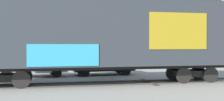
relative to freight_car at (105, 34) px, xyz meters
The scene contains 7 objects.
ground_plane 3.03m from the freight_car, ahead, with size 260.00×260.00×0.00m, color gray.
track 3.83m from the freight_car, ahead, with size 60.02×4.11×0.08m.
freight_car is the anchor object (origin of this frame).
flagpole 11.25m from the freight_car, 72.94° to the left, with size 0.46×1.40×9.57m.
hillside 56.62m from the freight_car, 88.68° to the left, with size 145.65×37.45×15.66m.
parked_car_white 6.49m from the freight_car, 131.89° to the left, with size 4.80×2.21×1.53m.
parked_car_black 5.18m from the freight_car, 79.40° to the left, with size 4.47×2.08×1.72m.
Camera 1 is at (-4.69, -15.28, 2.23)m, focal length 45.06 mm.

